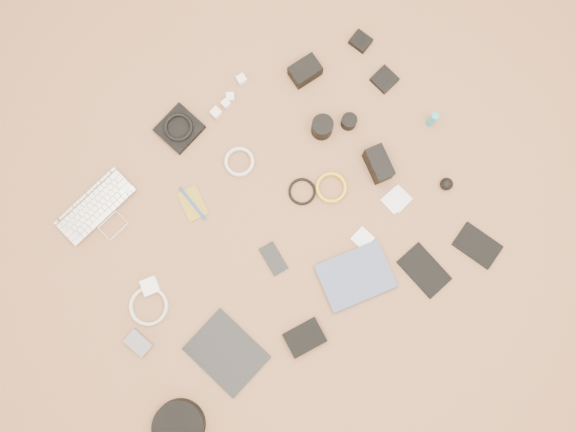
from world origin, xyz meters
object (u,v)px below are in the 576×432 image
tablet (227,353)px  paperback (366,301)px  laptop (104,215)px  dslr_camera (305,71)px  phone (274,259)px  headphone_case (179,426)px

tablet → paperback: paperback is taller
laptop → dslr_camera: bearing=-8.1°
laptop → dslr_camera: 0.93m
phone → laptop: bearing=135.3°
headphone_case → paperback: (0.80, 0.03, -0.01)m
tablet → headphone_case: 0.30m
dslr_camera → headphone_case: dslr_camera is taller
tablet → paperback: bearing=-26.8°
tablet → headphone_case: headphone_case is taller
dslr_camera → headphone_case: bearing=-142.6°
laptop → phone: 0.65m
laptop → phone: bearing=-58.7°
dslr_camera → tablet: (-0.79, -0.75, -0.03)m
phone → paperback: 0.37m
dslr_camera → phone: bearing=-133.0°
dslr_camera → headphone_case: size_ratio=0.61×
phone → paperback: (0.21, -0.30, 0.01)m
laptop → tablet: laptop is taller
laptop → paperback: size_ratio=1.20×
tablet → phone: bearing=16.6°
dslr_camera → laptop: bearing=-177.3°
headphone_case → tablet: bearing=25.9°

